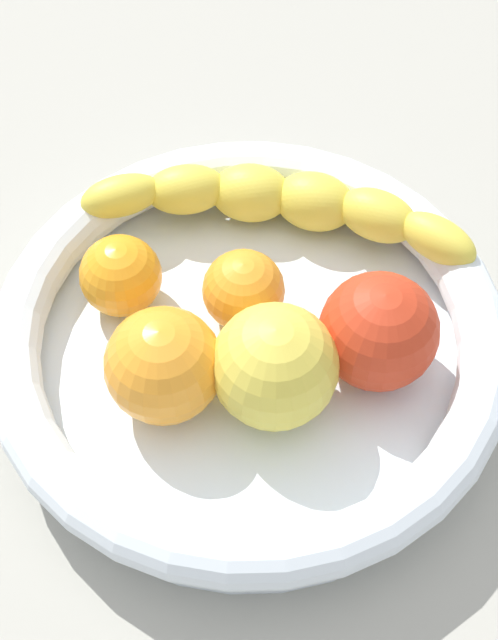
{
  "coord_description": "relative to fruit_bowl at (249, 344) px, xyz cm",
  "views": [
    {
      "loc": [
        -8.1,
        29.36,
        52.1
      ],
      "look_at": [
        0.0,
        0.0,
        8.43
      ],
      "focal_mm": 50.99,
      "sensor_mm": 36.0,
      "label": 1
    }
  ],
  "objects": [
    {
      "name": "kitchen_counter",
      "position": [
        0.0,
        0.0,
        -4.41
      ],
      "size": [
        120.0,
        120.0,
        3.0
      ],
      "primitive_type": "cube",
      "color": "#A09E92",
      "rests_on": "ground"
    },
    {
      "name": "fruit_bowl",
      "position": [
        0.0,
        0.0,
        0.0
      ],
      "size": [
        31.23,
        31.23,
        5.62
      ],
      "color": "white",
      "rests_on": "kitchen_counter"
    },
    {
      "name": "banana_draped_left",
      "position": [
        0.55,
        -9.72,
        2.16
      ],
      "size": [
        26.26,
        8.28,
        4.17
      ],
      "color": "yellow",
      "rests_on": "fruit_bowl"
    },
    {
      "name": "orange_front",
      "position": [
        1.0,
        -2.36,
        2.05
      ],
      "size": [
        5.07,
        5.07,
        5.07
      ],
      "primitive_type": "sphere",
      "color": "orange",
      "rests_on": "fruit_bowl"
    },
    {
      "name": "orange_mid_left",
      "position": [
        3.73,
        4.54,
        2.91
      ],
      "size": [
        6.78,
        6.78,
        6.78
      ],
      "primitive_type": "sphere",
      "color": "orange",
      "rests_on": "fruit_bowl"
    },
    {
      "name": "orange_mid_right",
      "position": [
        8.56,
        -1.41,
        2.08
      ],
      "size": [
        5.11,
        5.11,
        5.11
      ],
      "primitive_type": "sphere",
      "color": "orange",
      "rests_on": "fruit_bowl"
    },
    {
      "name": "apple_yellow",
      "position": [
        -2.34,
        3.09,
        3.16
      ],
      "size": [
        7.28,
        7.28,
        7.28
      ],
      "primitive_type": "sphere",
      "color": "#DDC846",
      "rests_on": "fruit_bowl"
    },
    {
      "name": "tomato_red",
      "position": [
        -7.5,
        -0.89,
        3.02
      ],
      "size": [
        7.01,
        7.01,
        7.01
      ],
      "primitive_type": "sphere",
      "color": "red",
      "rests_on": "fruit_bowl"
    }
  ]
}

